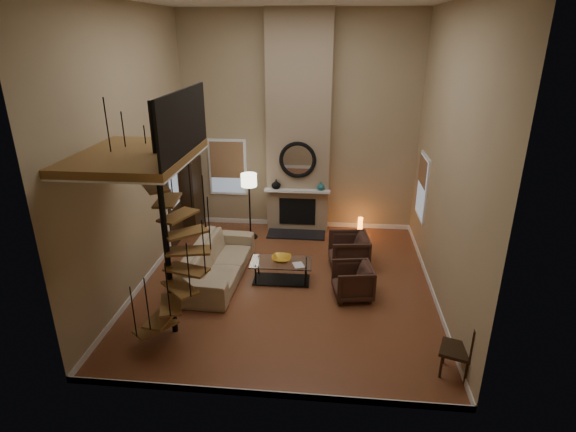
# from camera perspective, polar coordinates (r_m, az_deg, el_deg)

# --- Properties ---
(ground) EXTENTS (6.00, 6.50, 0.01)m
(ground) POSITION_cam_1_polar(r_m,az_deg,el_deg) (9.85, -0.23, -8.48)
(ground) COLOR brown
(ground) RESTS_ON ground
(back_wall) EXTENTS (6.00, 0.02, 5.50)m
(back_wall) POSITION_cam_1_polar(r_m,az_deg,el_deg) (11.95, 1.39, 11.12)
(back_wall) COLOR tan
(back_wall) RESTS_ON ground
(front_wall) EXTENTS (6.00, 0.02, 5.50)m
(front_wall) POSITION_cam_1_polar(r_m,az_deg,el_deg) (5.73, -3.64, -0.93)
(front_wall) COLOR tan
(front_wall) RESTS_ON ground
(left_wall) EXTENTS (0.02, 6.50, 5.50)m
(left_wall) POSITION_cam_1_polar(r_m,az_deg,el_deg) (9.57, -18.58, 7.31)
(left_wall) COLOR tan
(left_wall) RESTS_ON ground
(right_wall) EXTENTS (0.02, 6.50, 5.50)m
(right_wall) POSITION_cam_1_polar(r_m,az_deg,el_deg) (9.00, 19.23, 6.35)
(right_wall) COLOR tan
(right_wall) RESTS_ON ground
(baseboard_back) EXTENTS (6.00, 0.02, 0.12)m
(baseboard_back) POSITION_cam_1_polar(r_m,az_deg,el_deg) (12.72, 1.27, -0.89)
(baseboard_back) COLOR white
(baseboard_back) RESTS_ON ground
(baseboard_front) EXTENTS (6.00, 0.02, 0.12)m
(baseboard_front) POSITION_cam_1_polar(r_m,az_deg,el_deg) (7.21, -3.09, -21.02)
(baseboard_front) COLOR white
(baseboard_front) RESTS_ON ground
(baseboard_left) EXTENTS (0.02, 6.50, 0.12)m
(baseboard_left) POSITION_cam_1_polar(r_m,az_deg,el_deg) (10.52, -16.79, -7.00)
(baseboard_left) COLOR white
(baseboard_left) RESTS_ON ground
(baseboard_right) EXTENTS (0.02, 6.50, 0.12)m
(baseboard_right) POSITION_cam_1_polar(r_m,az_deg,el_deg) (10.00, 17.27, -8.64)
(baseboard_right) COLOR white
(baseboard_right) RESTS_ON ground
(chimney_breast) EXTENTS (1.60, 0.38, 5.50)m
(chimney_breast) POSITION_cam_1_polar(r_m,az_deg,el_deg) (11.77, 1.31, 10.95)
(chimney_breast) COLOR #927B5F
(chimney_breast) RESTS_ON ground
(hearth) EXTENTS (1.50, 0.60, 0.04)m
(hearth) POSITION_cam_1_polar(r_m,az_deg,el_deg) (12.12, 1.02, -2.28)
(hearth) COLOR black
(hearth) RESTS_ON ground
(firebox) EXTENTS (0.95, 0.02, 0.72)m
(firebox) POSITION_cam_1_polar(r_m,az_deg,el_deg) (12.18, 1.15, 0.55)
(firebox) COLOR black
(firebox) RESTS_ON chimney_breast
(mantel) EXTENTS (1.70, 0.18, 0.06)m
(mantel) POSITION_cam_1_polar(r_m,az_deg,el_deg) (11.90, 1.14, 3.11)
(mantel) COLOR white
(mantel) RESTS_ON chimney_breast
(mirror_frame) EXTENTS (0.94, 0.10, 0.94)m
(mirror_frame) POSITION_cam_1_polar(r_m,az_deg,el_deg) (11.73, 1.20, 6.91)
(mirror_frame) COLOR black
(mirror_frame) RESTS_ON chimney_breast
(mirror_disc) EXTENTS (0.80, 0.01, 0.80)m
(mirror_disc) POSITION_cam_1_polar(r_m,az_deg,el_deg) (11.74, 1.20, 6.92)
(mirror_disc) COLOR white
(mirror_disc) RESTS_ON chimney_breast
(vase_left) EXTENTS (0.24, 0.24, 0.25)m
(vase_left) POSITION_cam_1_polar(r_m,az_deg,el_deg) (11.95, -1.47, 3.95)
(vase_left) COLOR black
(vase_left) RESTS_ON mantel
(vase_right) EXTENTS (0.20, 0.20, 0.21)m
(vase_right) POSITION_cam_1_polar(r_m,az_deg,el_deg) (11.87, 4.06, 3.69)
(vase_right) COLOR #1A585D
(vase_right) RESTS_ON mantel
(window_back) EXTENTS (1.02, 0.06, 1.52)m
(window_back) POSITION_cam_1_polar(r_m,az_deg,el_deg) (12.47, -7.46, 6.07)
(window_back) COLOR white
(window_back) RESTS_ON back_wall
(window_right) EXTENTS (0.06, 1.02, 1.52)m
(window_right) POSITION_cam_1_polar(r_m,az_deg,el_deg) (11.18, 16.23, 3.55)
(window_right) COLOR white
(window_right) RESTS_ON right_wall
(entry_door) EXTENTS (0.10, 1.05, 2.16)m
(entry_door) POSITION_cam_1_polar(r_m,az_deg,el_deg) (11.63, -13.93, 1.48)
(entry_door) COLOR white
(entry_door) RESTS_ON ground
(loft) EXTENTS (1.70, 2.20, 1.09)m
(loft) POSITION_cam_1_polar(r_m,az_deg,el_deg) (7.48, -17.69, 7.44)
(loft) COLOR brown
(loft) RESTS_ON left_wall
(spiral_stair) EXTENTS (1.47, 1.47, 4.06)m
(spiral_stair) POSITION_cam_1_polar(r_m,az_deg,el_deg) (7.85, -14.70, -2.83)
(spiral_stair) COLOR black
(spiral_stair) RESTS_ON ground
(hutch) EXTENTS (0.41, 0.86, 1.93)m
(hutch) POSITION_cam_1_polar(r_m,az_deg,el_deg) (12.50, -11.84, 2.60)
(hutch) COLOR black
(hutch) RESTS_ON ground
(sofa) EXTENTS (1.15, 2.70, 0.77)m
(sofa) POSITION_cam_1_polar(r_m,az_deg,el_deg) (10.05, -8.71, -5.51)
(sofa) COLOR tan
(sofa) RESTS_ON ground
(armchair_near) EXTENTS (0.96, 0.94, 0.79)m
(armchair_near) POSITION_cam_1_polar(r_m,az_deg,el_deg) (10.54, 7.91, -4.34)
(armchair_near) COLOR #3D241C
(armchair_near) RESTS_ON ground
(armchair_far) EXTENTS (0.88, 0.86, 0.69)m
(armchair_far) POSITION_cam_1_polar(r_m,az_deg,el_deg) (9.37, 8.39, -7.91)
(armchair_far) COLOR #3D241C
(armchair_far) RESTS_ON ground
(coffee_table) EXTENTS (1.31, 0.67, 0.48)m
(coffee_table) POSITION_cam_1_polar(r_m,az_deg,el_deg) (9.86, -0.82, -6.53)
(coffee_table) COLOR silver
(coffee_table) RESTS_ON ground
(bowl) EXTENTS (0.42, 0.42, 0.10)m
(bowl) POSITION_cam_1_polar(r_m,az_deg,el_deg) (9.80, -0.80, -5.30)
(bowl) COLOR gold
(bowl) RESTS_ON coffee_table
(book) EXTENTS (0.29, 0.33, 0.03)m
(book) POSITION_cam_1_polar(r_m,az_deg,el_deg) (9.61, 1.15, -6.12)
(book) COLOR gray
(book) RESTS_ON coffee_table
(floor_lamp) EXTENTS (0.39, 0.39, 1.71)m
(floor_lamp) POSITION_cam_1_polar(r_m,az_deg,el_deg) (11.53, -4.82, 3.80)
(floor_lamp) COLOR black
(floor_lamp) RESTS_ON ground
(accent_lamp) EXTENTS (0.13, 0.13, 0.45)m
(accent_lamp) POSITION_cam_1_polar(r_m,az_deg,el_deg) (12.20, 8.88, -1.20)
(accent_lamp) COLOR orange
(accent_lamp) RESTS_ON ground
(side_chair) EXTENTS (0.61, 0.61, 1.00)m
(side_chair) POSITION_cam_1_polar(r_m,az_deg,el_deg) (7.73, 20.82, -14.86)
(side_chair) COLOR black
(side_chair) RESTS_ON ground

